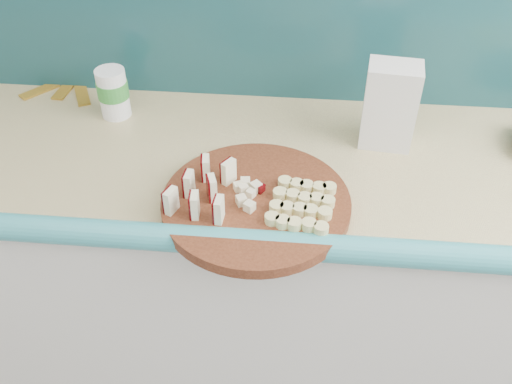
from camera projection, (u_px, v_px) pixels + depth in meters
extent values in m
cube|color=white|center=(224.00, 279.00, 1.71)|extent=(2.20, 0.60, 0.88)
cube|color=tan|center=(218.00, 158.00, 1.41)|extent=(2.20, 0.60, 0.03)
cube|color=teal|center=(197.00, 245.00, 1.19)|extent=(2.20, 0.06, 0.03)
cube|color=teal|center=(229.00, 7.00, 1.46)|extent=(2.20, 0.02, 0.50)
cylinder|color=#401B0D|center=(256.00, 203.00, 1.24)|extent=(0.48, 0.48, 0.03)
cube|color=#F9F2C7|center=(171.00, 201.00, 1.19)|extent=(0.02, 0.04, 0.06)
cube|color=#430407|center=(167.00, 200.00, 1.19)|extent=(0.01, 0.04, 0.06)
cube|color=#F9F2C7|center=(189.00, 184.00, 1.23)|extent=(0.02, 0.04, 0.06)
cube|color=#430407|center=(185.00, 183.00, 1.23)|extent=(0.01, 0.04, 0.06)
cube|color=#F9F2C7|center=(206.00, 168.00, 1.27)|extent=(0.02, 0.04, 0.06)
cube|color=#430407|center=(202.00, 167.00, 1.27)|extent=(0.01, 0.04, 0.06)
cube|color=#F9F2C7|center=(195.00, 205.00, 1.18)|extent=(0.02, 0.04, 0.06)
cube|color=#430407|center=(191.00, 204.00, 1.18)|extent=(0.01, 0.04, 0.06)
cube|color=#F9F2C7|center=(213.00, 188.00, 1.22)|extent=(0.02, 0.04, 0.06)
cube|color=#430407|center=(208.00, 187.00, 1.22)|extent=(0.01, 0.04, 0.06)
cube|color=#F9F2C7|center=(229.00, 172.00, 1.26)|extent=(0.02, 0.04, 0.06)
cube|color=#430407|center=(225.00, 171.00, 1.26)|extent=(0.01, 0.04, 0.06)
cube|color=#F9F2C7|center=(219.00, 210.00, 1.16)|extent=(0.02, 0.04, 0.06)
cube|color=#430407|center=(215.00, 209.00, 1.17)|extent=(0.01, 0.04, 0.06)
cube|color=#FFF7CB|center=(249.00, 194.00, 1.23)|extent=(0.02, 0.02, 0.02)
cube|color=#FFF7CB|center=(252.00, 191.00, 1.24)|extent=(0.02, 0.02, 0.02)
cube|color=#430407|center=(248.00, 186.00, 1.25)|extent=(0.02, 0.02, 0.02)
cube|color=#FFF7CB|center=(243.00, 191.00, 1.24)|extent=(0.02, 0.02, 0.02)
cube|color=#FFF7CB|center=(237.00, 192.00, 1.23)|extent=(0.02, 0.02, 0.02)
cube|color=#FFF7CB|center=(234.00, 198.00, 1.22)|extent=(0.02, 0.02, 0.02)
cube|color=#FFF7CB|center=(243.00, 197.00, 1.22)|extent=(0.02, 0.02, 0.02)
cube|color=#FFF7CB|center=(250.00, 199.00, 1.22)|extent=(0.02, 0.02, 0.02)
cylinder|color=#E4D98B|center=(272.00, 219.00, 1.17)|extent=(0.03, 0.03, 0.02)
cylinder|color=#E4D98B|center=(284.00, 221.00, 1.17)|extent=(0.03, 0.03, 0.02)
cylinder|color=#E4D98B|center=(296.00, 223.00, 1.16)|extent=(0.03, 0.03, 0.02)
cylinder|color=#E4D98B|center=(308.00, 226.00, 1.16)|extent=(0.03, 0.03, 0.02)
cylinder|color=#E4D98B|center=(320.00, 228.00, 1.15)|extent=(0.03, 0.03, 0.02)
cylinder|color=#E4D98B|center=(277.00, 206.00, 1.20)|extent=(0.03, 0.03, 0.02)
cylinder|color=#E4D98B|center=(288.00, 208.00, 1.20)|extent=(0.03, 0.03, 0.02)
cylinder|color=#E4D98B|center=(300.00, 210.00, 1.19)|extent=(0.03, 0.03, 0.02)
cylinder|color=#E4D98B|center=(312.00, 212.00, 1.19)|extent=(0.03, 0.03, 0.02)
cylinder|color=#E4D98B|center=(323.00, 214.00, 1.18)|extent=(0.03, 0.03, 0.02)
cylinder|color=#E4D98B|center=(281.00, 194.00, 1.23)|extent=(0.03, 0.03, 0.02)
cylinder|color=#E4D98B|center=(293.00, 196.00, 1.23)|extent=(0.03, 0.03, 0.02)
cylinder|color=#E4D98B|center=(304.00, 198.00, 1.22)|extent=(0.03, 0.03, 0.02)
cylinder|color=#E4D98B|center=(315.00, 200.00, 1.22)|extent=(0.03, 0.03, 0.02)
cylinder|color=#E4D98B|center=(327.00, 202.00, 1.21)|extent=(0.03, 0.03, 0.02)
cylinder|color=#E4D98B|center=(286.00, 182.00, 1.26)|extent=(0.03, 0.03, 0.02)
cylinder|color=#E4D98B|center=(297.00, 184.00, 1.26)|extent=(0.03, 0.03, 0.02)
cylinder|color=#E4D98B|center=(308.00, 186.00, 1.25)|extent=(0.03, 0.03, 0.02)
cylinder|color=#E4D98B|center=(319.00, 188.00, 1.25)|extent=(0.03, 0.03, 0.02)
cylinder|color=#E4D98B|center=(330.00, 190.00, 1.24)|extent=(0.03, 0.03, 0.02)
cube|color=silver|center=(390.00, 106.00, 1.37)|extent=(0.13, 0.10, 0.21)
cylinder|color=white|center=(113.00, 93.00, 1.49)|extent=(0.08, 0.08, 0.13)
cylinder|color=green|center=(113.00, 89.00, 1.48)|extent=(0.08, 0.08, 0.04)
cube|color=#B08422|center=(46.00, 88.00, 1.63)|extent=(0.13, 0.14, 0.01)
cube|color=#B08422|center=(68.00, 85.00, 1.64)|extent=(0.05, 0.16, 0.01)
cube|color=#B08422|center=(81.00, 91.00, 1.62)|extent=(0.10, 0.15, 0.01)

